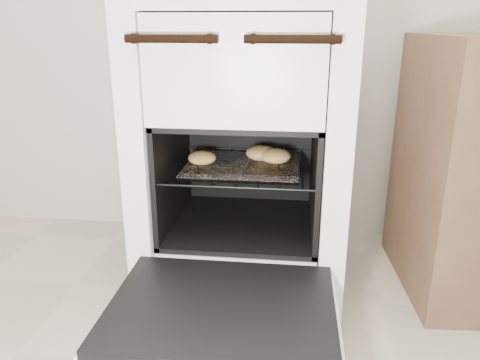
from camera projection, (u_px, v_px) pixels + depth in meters
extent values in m
cube|color=white|center=(246.00, 146.00, 1.50)|extent=(0.60, 0.64, 0.92)
cylinder|color=black|center=(171.00, 39.00, 1.08)|extent=(0.22, 0.02, 0.02)
cylinder|color=black|center=(292.00, 39.00, 1.05)|extent=(0.22, 0.02, 0.02)
cube|color=black|center=(222.00, 307.00, 1.09)|extent=(0.52, 0.40, 0.02)
cube|color=white|center=(222.00, 314.00, 1.09)|extent=(0.54, 0.42, 0.02)
cylinder|color=black|center=(175.00, 164.00, 1.46)|extent=(0.01, 0.42, 0.01)
cylinder|color=black|center=(314.00, 168.00, 1.41)|extent=(0.01, 0.42, 0.01)
cylinder|color=black|center=(235.00, 188.00, 1.25)|extent=(0.43, 0.01, 0.01)
cylinder|color=black|center=(249.00, 149.00, 1.62)|extent=(0.43, 0.01, 0.01)
cylinder|color=black|center=(186.00, 164.00, 1.45)|extent=(0.01, 0.40, 0.01)
cylinder|color=black|center=(205.00, 165.00, 1.45)|extent=(0.01, 0.40, 0.01)
cylinder|color=black|center=(224.00, 165.00, 1.44)|extent=(0.01, 0.40, 0.01)
cylinder|color=black|center=(243.00, 166.00, 1.43)|extent=(0.01, 0.40, 0.01)
cylinder|color=black|center=(263.00, 167.00, 1.43)|extent=(0.01, 0.40, 0.01)
cylinder|color=black|center=(282.00, 167.00, 1.42)|extent=(0.01, 0.40, 0.01)
cylinder|color=black|center=(302.00, 168.00, 1.41)|extent=(0.01, 0.40, 0.01)
cube|color=white|center=(242.00, 166.00, 1.41)|extent=(0.34, 0.30, 0.01)
ellipsoid|color=tan|center=(262.00, 153.00, 1.46)|extent=(0.11, 0.11, 0.04)
ellipsoid|color=tan|center=(202.00, 158.00, 1.41)|extent=(0.11, 0.11, 0.04)
ellipsoid|color=tan|center=(276.00, 156.00, 1.43)|extent=(0.13, 0.13, 0.04)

